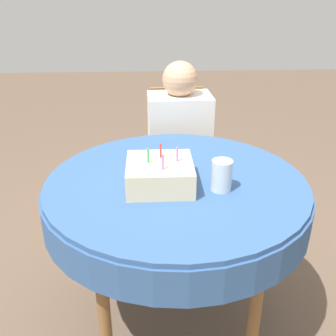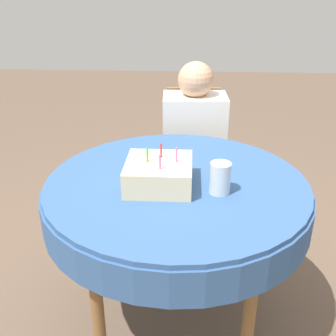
{
  "view_description": "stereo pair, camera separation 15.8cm",
  "coord_description": "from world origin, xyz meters",
  "px_view_note": "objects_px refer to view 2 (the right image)",
  "views": [
    {
      "loc": [
        -0.11,
        -1.44,
        1.52
      ],
      "look_at": [
        -0.03,
        -0.01,
        0.84
      ],
      "focal_mm": 42.0,
      "sensor_mm": 36.0,
      "label": 1
    },
    {
      "loc": [
        0.05,
        -1.44,
        1.52
      ],
      "look_at": [
        -0.03,
        -0.01,
        0.84
      ],
      "focal_mm": 42.0,
      "sensor_mm": 36.0,
      "label": 2
    }
  ],
  "objects_px": {
    "chair": "(193,160)",
    "drinking_glass": "(220,178)",
    "birthday_cake": "(159,174)",
    "person": "(194,138)"
  },
  "relations": [
    {
      "from": "chair",
      "to": "drinking_glass",
      "type": "height_order",
      "value": "chair"
    },
    {
      "from": "chair",
      "to": "birthday_cake",
      "type": "xyz_separation_m",
      "value": [
        -0.14,
        -0.9,
        0.35
      ]
    },
    {
      "from": "chair",
      "to": "person",
      "type": "distance_m",
      "value": 0.21
    },
    {
      "from": "person",
      "to": "drinking_glass",
      "type": "height_order",
      "value": "person"
    },
    {
      "from": "person",
      "to": "drinking_glass",
      "type": "relative_size",
      "value": 9.06
    },
    {
      "from": "chair",
      "to": "birthday_cake",
      "type": "height_order",
      "value": "birthday_cake"
    },
    {
      "from": "chair",
      "to": "person",
      "type": "relative_size",
      "value": 0.83
    },
    {
      "from": "chair",
      "to": "birthday_cake",
      "type": "relative_size",
      "value": 3.58
    },
    {
      "from": "chair",
      "to": "person",
      "type": "height_order",
      "value": "person"
    },
    {
      "from": "birthday_cake",
      "to": "drinking_glass",
      "type": "distance_m",
      "value": 0.24
    }
  ]
}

